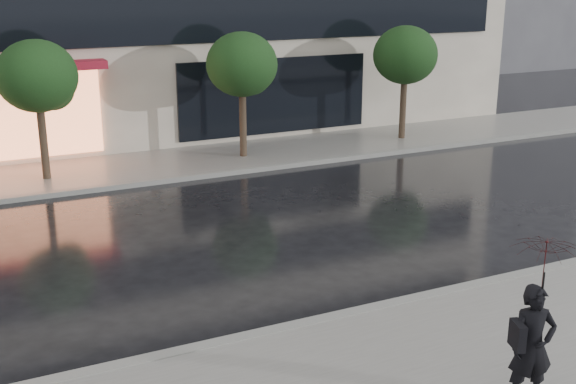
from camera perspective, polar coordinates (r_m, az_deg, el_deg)
ground at (r=13.19m, az=0.96°, el=-8.60°), size 120.00×120.00×0.00m
sidewalk_far at (r=22.28m, az=-10.93°, el=2.01°), size 60.00×3.50×0.12m
curb_near at (r=12.37m, az=3.07°, el=-10.10°), size 60.00×0.25×0.14m
curb_far at (r=20.65m, az=-9.66°, el=0.92°), size 60.00×0.25×0.14m
tree_mid_west at (r=20.98m, az=-19.06°, el=8.46°), size 2.20×2.20×3.99m
tree_mid_east at (r=22.48m, az=-3.55°, el=9.86°), size 2.20×2.20×3.99m
tree_far_east at (r=25.34m, az=9.32°, el=10.48°), size 2.20×2.20×3.99m
pedestrian_with_umbrella at (r=9.97m, az=19.26°, el=-8.03°), size 1.15×1.16×2.36m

